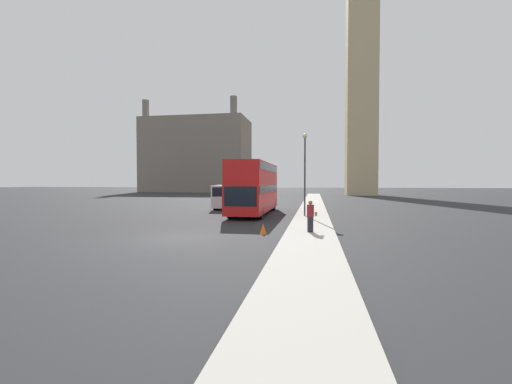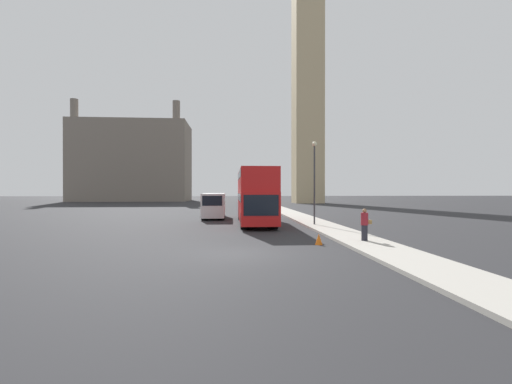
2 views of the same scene
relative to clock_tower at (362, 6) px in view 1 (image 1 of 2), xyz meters
The scene contains 9 objects.
ground_plane 70.58m from the clock_tower, 105.34° to the right, with size 300.00×300.00×0.00m, color #28282B.
sidewalk_strip 69.42m from the clock_tower, 99.36° to the right, with size 2.53×120.00×0.15m.
clock_tower is the anchor object (origin of this frame).
building_block_distant 52.73m from the clock_tower, 157.39° to the left, with size 27.73×14.49×24.06m.
red_double_decker_bus 58.73m from the clock_tower, 107.77° to the right, with size 2.61×11.16×4.26m.
white_van 56.54m from the clock_tower, 114.53° to the right, with size 2.07×5.99×2.38m.
pedestrian 67.11m from the clock_tower, 99.71° to the right, with size 0.52×0.36×1.61m.
street_lamp 58.66m from the clock_tower, 102.03° to the right, with size 0.36×0.36×6.16m.
traffic_cone 68.04m from the clock_tower, 102.08° to the right, with size 0.36×0.36×0.55m.
Camera 1 is at (6.49, -15.32, 2.69)m, focal length 24.00 mm.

